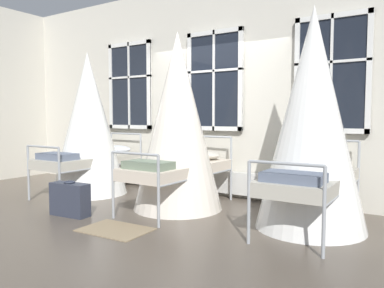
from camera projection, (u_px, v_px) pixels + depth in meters
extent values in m
plane|color=brown|center=(173.00, 210.00, 5.38)|extent=(19.31, 19.31, 0.00)
cube|color=beige|center=(217.00, 89.00, 6.34)|extent=(9.10, 0.10, 3.58)
cube|color=black|center=(130.00, 86.00, 7.24)|extent=(1.03, 0.02, 1.64)
cube|color=silver|center=(130.00, 127.00, 7.30)|extent=(1.03, 0.06, 0.07)
cube|color=silver|center=(129.00, 44.00, 7.19)|extent=(1.03, 0.06, 0.07)
cube|color=silver|center=(111.00, 87.00, 7.50)|extent=(0.07, 0.06, 1.64)
cube|color=silver|center=(149.00, 85.00, 6.99)|extent=(0.07, 0.06, 1.64)
cube|color=silver|center=(130.00, 86.00, 7.24)|extent=(0.04, 0.06, 1.64)
cube|color=silver|center=(129.00, 77.00, 7.23)|extent=(1.03, 0.06, 0.04)
cube|color=black|center=(214.00, 81.00, 6.24)|extent=(1.03, 0.02, 1.64)
cube|color=silver|center=(214.00, 128.00, 6.30)|extent=(1.03, 0.06, 0.07)
cube|color=silver|center=(214.00, 32.00, 6.18)|extent=(1.03, 0.06, 0.07)
cube|color=silver|center=(190.00, 82.00, 6.50)|extent=(0.07, 0.06, 1.64)
cube|color=silver|center=(241.00, 79.00, 5.98)|extent=(0.07, 0.06, 1.64)
cube|color=silver|center=(214.00, 81.00, 6.24)|extent=(0.04, 0.06, 1.64)
cube|color=silver|center=(214.00, 71.00, 6.23)|extent=(1.03, 0.06, 0.04)
cube|color=black|center=(331.00, 74.00, 5.24)|extent=(1.03, 0.02, 1.64)
cube|color=silver|center=(330.00, 131.00, 5.29)|extent=(1.03, 0.06, 0.07)
cube|color=silver|center=(333.00, 16.00, 5.18)|extent=(1.03, 0.06, 0.07)
cube|color=silver|center=(297.00, 76.00, 5.50)|extent=(0.07, 0.06, 1.64)
cube|color=silver|center=(369.00, 72.00, 4.98)|extent=(0.07, 0.06, 1.64)
cube|color=silver|center=(331.00, 74.00, 5.24)|extent=(0.04, 0.06, 1.64)
cube|color=silver|center=(332.00, 62.00, 5.23)|extent=(1.03, 0.06, 0.04)
cube|color=silver|center=(213.00, 181.00, 6.34)|extent=(4.32, 0.10, 0.36)
cylinder|color=#9EA3A8|center=(112.00, 158.00, 7.48)|extent=(0.04, 0.04, 1.00)
cylinder|color=#9EA3A8|center=(141.00, 161.00, 7.07)|extent=(0.04, 0.04, 1.00)
cylinder|color=#9EA3A8|center=(28.00, 173.00, 5.97)|extent=(0.04, 0.04, 0.87)
cylinder|color=#9EA3A8|center=(59.00, 177.00, 5.56)|extent=(0.04, 0.04, 0.87)
cylinder|color=#9EA3A8|center=(75.00, 163.00, 6.72)|extent=(0.04, 1.82, 0.03)
cylinder|color=#9EA3A8|center=(105.00, 166.00, 6.31)|extent=(0.04, 1.82, 0.03)
cylinder|color=#9EA3A8|center=(126.00, 134.00, 7.24)|extent=(0.76, 0.04, 0.03)
cylinder|color=#9EA3A8|center=(43.00, 147.00, 5.73)|extent=(0.76, 0.04, 0.03)
cube|color=#B7B2A3|center=(89.00, 160.00, 6.51)|extent=(0.79, 1.84, 0.16)
ellipsoid|color=silver|center=(117.00, 149.00, 7.06)|extent=(0.59, 0.40, 0.14)
cube|color=slate|center=(57.00, 156.00, 5.96)|extent=(0.63, 0.36, 0.10)
cone|color=white|center=(89.00, 123.00, 6.47)|extent=(1.28, 1.28, 2.41)
cylinder|color=#9EA3A8|center=(191.00, 165.00, 6.40)|extent=(0.04, 0.04, 1.00)
cylinder|color=#9EA3A8|center=(231.00, 169.00, 5.98)|extent=(0.04, 0.04, 1.00)
cylinder|color=#9EA3A8|center=(113.00, 185.00, 4.90)|extent=(0.04, 0.04, 0.87)
cylinder|color=#9EA3A8|center=(158.00, 192.00, 4.48)|extent=(0.04, 0.04, 0.87)
cylinder|color=#9EA3A8|center=(157.00, 172.00, 5.65)|extent=(0.07, 1.82, 0.03)
cylinder|color=#9EA3A8|center=(200.00, 177.00, 5.23)|extent=(0.07, 1.82, 0.03)
cylinder|color=#9EA3A8|center=(211.00, 137.00, 6.16)|extent=(0.76, 0.05, 0.03)
cylinder|color=#9EA3A8|center=(134.00, 154.00, 4.66)|extent=(0.76, 0.05, 0.03)
cube|color=beige|center=(178.00, 169.00, 5.44)|extent=(0.82, 1.85, 0.16)
ellipsoid|color=#B7B2A3|center=(203.00, 155.00, 5.98)|extent=(0.59, 0.41, 0.14)
cube|color=slate|center=(148.00, 165.00, 4.89)|extent=(0.64, 0.37, 0.10)
cone|color=silver|center=(178.00, 121.00, 5.39)|extent=(1.28, 1.28, 2.52)
cylinder|color=#9EA3A8|center=(301.00, 174.00, 5.43)|extent=(0.04, 0.04, 1.00)
cylinder|color=#9EA3A8|center=(358.00, 179.00, 5.02)|extent=(0.04, 0.04, 1.00)
cylinder|color=#9EA3A8|center=(249.00, 203.00, 3.91)|extent=(0.04, 0.04, 0.87)
cylinder|color=#9EA3A8|center=(324.00, 213.00, 3.50)|extent=(0.04, 0.04, 0.87)
cylinder|color=#9EA3A8|center=(279.00, 184.00, 4.67)|extent=(0.03, 1.82, 0.03)
cylinder|color=#9EA3A8|center=(344.00, 190.00, 4.26)|extent=(0.03, 1.82, 0.03)
cylinder|color=#9EA3A8|center=(330.00, 140.00, 5.19)|extent=(0.76, 0.03, 0.03)
cylinder|color=#9EA3A8|center=(285.00, 164.00, 3.67)|extent=(0.76, 0.03, 0.03)
cube|color=#B7B2A3|center=(310.00, 181.00, 4.46)|extent=(0.78, 1.84, 0.16)
ellipsoid|color=#B7B2A3|center=(325.00, 162.00, 5.01)|extent=(0.59, 0.40, 0.14)
cube|color=slate|center=(293.00, 177.00, 3.90)|extent=(0.63, 0.36, 0.10)
cone|color=white|center=(312.00, 119.00, 4.41)|extent=(1.28, 1.28, 2.60)
cube|color=#8E7A5B|center=(115.00, 230.00, 4.42)|extent=(0.82, 0.59, 0.01)
cube|color=#2D3342|center=(70.00, 199.00, 5.04)|extent=(0.58, 0.25, 0.44)
cube|color=tan|center=(76.00, 198.00, 5.14)|extent=(0.50, 0.06, 0.03)
torus|color=#2D3342|center=(69.00, 182.00, 5.03)|extent=(0.16, 0.16, 0.02)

